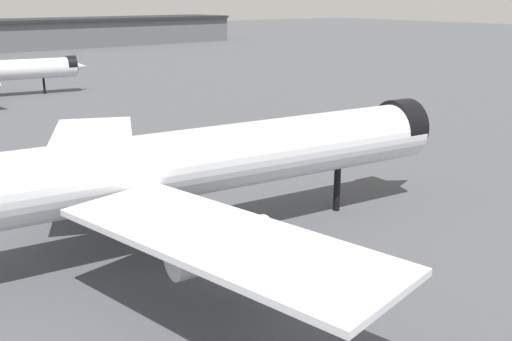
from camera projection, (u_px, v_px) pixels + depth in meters
ground at (214, 231)px, 57.48m from camera, size 900.00×900.00×0.00m
airliner_near_gate at (182, 165)px, 52.21m from camera, size 62.26×56.58×17.48m
baggage_tug_wing at (328, 149)px, 84.88m from camera, size 2.68×3.53×1.85m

